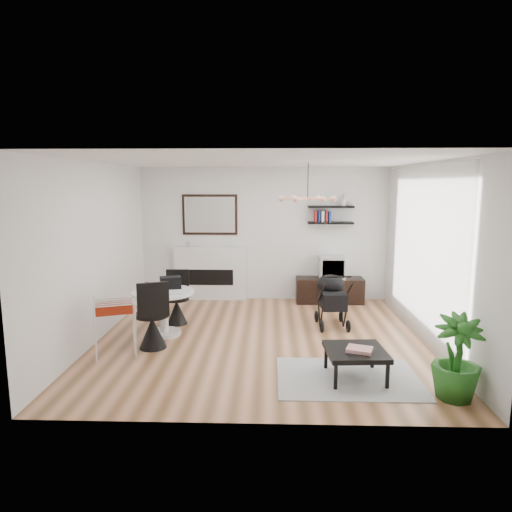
{
  "coord_description": "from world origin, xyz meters",
  "views": [
    {
      "loc": [
        0.14,
        -6.75,
        2.39
      ],
      "look_at": [
        -0.09,
        0.4,
        1.24
      ],
      "focal_mm": 32.0,
      "sensor_mm": 36.0,
      "label": 1
    }
  ],
  "objects_px": {
    "crt_tv": "(332,267)",
    "stroller": "(332,302)",
    "fireplace": "(210,267)",
    "dining_table": "(164,306)",
    "coffee_table": "(356,352)",
    "drying_rack": "(115,328)",
    "potted_plant": "(457,358)",
    "tv_console": "(329,290)"
  },
  "relations": [
    {
      "from": "tv_console",
      "to": "drying_rack",
      "type": "relative_size",
      "value": 1.63
    },
    {
      "from": "fireplace",
      "to": "crt_tv",
      "type": "relative_size",
      "value": 4.29
    },
    {
      "from": "drying_rack",
      "to": "coffee_table",
      "type": "relative_size",
      "value": 1.09
    },
    {
      "from": "dining_table",
      "to": "coffee_table",
      "type": "relative_size",
      "value": 1.28
    },
    {
      "from": "crt_tv",
      "to": "stroller",
      "type": "height_order",
      "value": "stroller"
    },
    {
      "from": "crt_tv",
      "to": "potted_plant",
      "type": "relative_size",
      "value": 0.52
    },
    {
      "from": "dining_table",
      "to": "coffee_table",
      "type": "xyz_separation_m",
      "value": [
        2.73,
        -1.56,
        -0.13
      ]
    },
    {
      "from": "fireplace",
      "to": "crt_tv",
      "type": "height_order",
      "value": "fireplace"
    },
    {
      "from": "coffee_table",
      "to": "potted_plant",
      "type": "height_order",
      "value": "potted_plant"
    },
    {
      "from": "fireplace",
      "to": "stroller",
      "type": "relative_size",
      "value": 2.24
    },
    {
      "from": "drying_rack",
      "to": "stroller",
      "type": "xyz_separation_m",
      "value": [
        3.14,
        1.58,
        -0.02
      ]
    },
    {
      "from": "dining_table",
      "to": "drying_rack",
      "type": "distance_m",
      "value": 1.11
    },
    {
      "from": "fireplace",
      "to": "coffee_table",
      "type": "relative_size",
      "value": 2.86
    },
    {
      "from": "fireplace",
      "to": "potted_plant",
      "type": "bearing_deg",
      "value": -52.54
    },
    {
      "from": "tv_console",
      "to": "potted_plant",
      "type": "height_order",
      "value": "potted_plant"
    },
    {
      "from": "dining_table",
      "to": "stroller",
      "type": "relative_size",
      "value": 1.01
    },
    {
      "from": "fireplace",
      "to": "stroller",
      "type": "distance_m",
      "value": 2.85
    },
    {
      "from": "crt_tv",
      "to": "dining_table",
      "type": "bearing_deg",
      "value": -144.39
    },
    {
      "from": "dining_table",
      "to": "stroller",
      "type": "xyz_separation_m",
      "value": [
        2.71,
        0.56,
        -0.06
      ]
    },
    {
      "from": "fireplace",
      "to": "potted_plant",
      "type": "relative_size",
      "value": 2.25
    },
    {
      "from": "crt_tv",
      "to": "dining_table",
      "type": "xyz_separation_m",
      "value": [
        -2.91,
        -2.08,
        -0.25
      ]
    },
    {
      "from": "drying_rack",
      "to": "potted_plant",
      "type": "height_order",
      "value": "potted_plant"
    },
    {
      "from": "tv_console",
      "to": "dining_table",
      "type": "xyz_separation_m",
      "value": [
        -2.87,
        -2.09,
        0.22
      ]
    },
    {
      "from": "coffee_table",
      "to": "fireplace",
      "type": "bearing_deg",
      "value": 120.96
    },
    {
      "from": "crt_tv",
      "to": "drying_rack",
      "type": "bearing_deg",
      "value": -137.1
    },
    {
      "from": "tv_console",
      "to": "stroller",
      "type": "relative_size",
      "value": 1.39
    },
    {
      "from": "fireplace",
      "to": "dining_table",
      "type": "distance_m",
      "value": 2.31
    },
    {
      "from": "fireplace",
      "to": "potted_plant",
      "type": "height_order",
      "value": "fireplace"
    },
    {
      "from": "drying_rack",
      "to": "coffee_table",
      "type": "xyz_separation_m",
      "value": [
        3.16,
        -0.54,
        -0.1
      ]
    },
    {
      "from": "crt_tv",
      "to": "stroller",
      "type": "bearing_deg",
      "value": -97.34
    },
    {
      "from": "drying_rack",
      "to": "potted_plant",
      "type": "relative_size",
      "value": 0.85
    },
    {
      "from": "drying_rack",
      "to": "stroller",
      "type": "distance_m",
      "value": 3.52
    },
    {
      "from": "dining_table",
      "to": "tv_console",
      "type": "bearing_deg",
      "value": 36.0
    },
    {
      "from": "fireplace",
      "to": "tv_console",
      "type": "relative_size",
      "value": 1.62
    },
    {
      "from": "dining_table",
      "to": "drying_rack",
      "type": "xyz_separation_m",
      "value": [
        -0.43,
        -1.02,
        -0.04
      ]
    },
    {
      "from": "potted_plant",
      "to": "fireplace",
      "type": "bearing_deg",
      "value": 127.46
    },
    {
      "from": "crt_tv",
      "to": "dining_table",
      "type": "height_order",
      "value": "crt_tv"
    },
    {
      "from": "dining_table",
      "to": "potted_plant",
      "type": "xyz_separation_m",
      "value": [
        3.75,
        -2.05,
        0.01
      ]
    },
    {
      "from": "stroller",
      "to": "potted_plant",
      "type": "bearing_deg",
      "value": -71.78
    },
    {
      "from": "fireplace",
      "to": "drying_rack",
      "type": "relative_size",
      "value": 2.63
    },
    {
      "from": "fireplace",
      "to": "dining_table",
      "type": "bearing_deg",
      "value": -101.16
    },
    {
      "from": "coffee_table",
      "to": "dining_table",
      "type": "bearing_deg",
      "value": 150.32
    }
  ]
}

